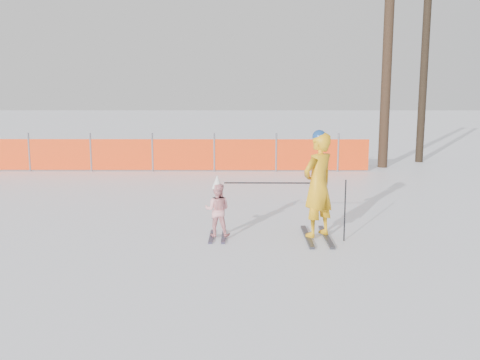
% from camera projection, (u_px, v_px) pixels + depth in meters
% --- Properties ---
extents(ground, '(120.00, 120.00, 0.00)m').
position_uv_depth(ground, '(240.00, 241.00, 9.40)').
color(ground, white).
rests_on(ground, ground).
extents(adult, '(0.80, 1.43, 1.94)m').
position_uv_depth(adult, '(318.00, 185.00, 9.43)').
color(adult, black).
rests_on(adult, ground).
extents(child, '(0.50, 0.86, 1.14)m').
position_uv_depth(child, '(217.00, 209.00, 9.53)').
color(child, black).
rests_on(child, ground).
extents(ski_poles, '(2.12, 0.24, 1.09)m').
position_uv_depth(ski_poles, '(299.00, 194.00, 9.38)').
color(ski_poles, black).
rests_on(ski_poles, ground).
extents(safety_fence, '(15.02, 0.06, 1.25)m').
position_uv_depth(safety_fence, '(136.00, 154.00, 17.28)').
color(safety_fence, '#595960').
rests_on(safety_fence, ground).
extents(tree_trunks, '(1.99, 1.67, 6.41)m').
position_uv_depth(tree_trunks, '(402.00, 76.00, 18.34)').
color(tree_trunks, '#322216').
rests_on(tree_trunks, ground).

